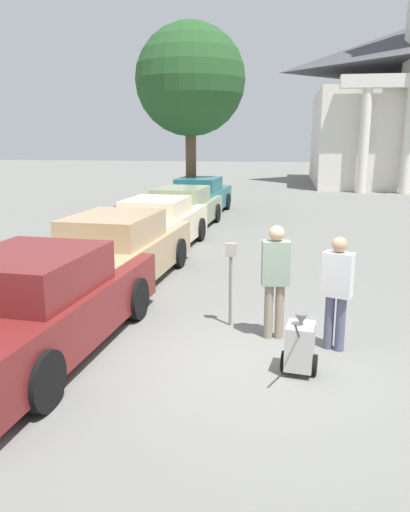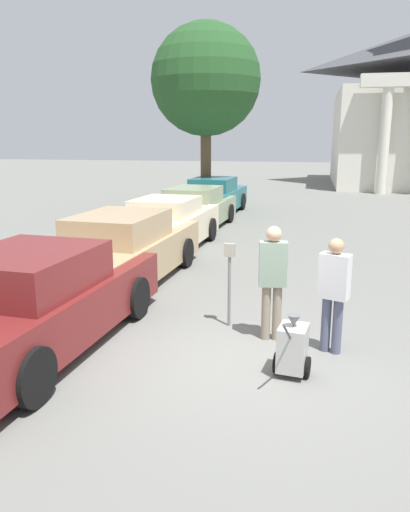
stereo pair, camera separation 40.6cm
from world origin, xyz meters
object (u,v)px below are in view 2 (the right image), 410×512
object	(u,v)px
person_worker	(273,276)
person_supervisor	(334,289)
parked_car_maroon	(37,302)
parked_car_cream	(168,225)
parked_car_sage	(195,209)
parked_car_teal	(214,197)
parked_car_tan	(123,251)
parking_meter	(230,269)
equipment_cart	(293,348)

from	to	relation	value
person_worker	person_supervisor	xyz separation A→B (m)	(0.90, -0.30, -0.06)
person_worker	person_supervisor	world-z (taller)	person_worker
parked_car_maroon	parked_car_cream	world-z (taller)	parked_car_maroon
parked_car_sage	parked_car_teal	xyz separation A→B (m)	(0.00, 3.47, 0.03)
parked_car_maroon	person_worker	xyz separation A→B (m)	(3.38, 1.05, 0.32)
parked_car_maroon	parked_car_sage	bearing A→B (deg)	93.58
parked_car_tan	parking_meter	bearing A→B (deg)	-34.04
parked_car_cream	equipment_cart	bearing A→B (deg)	-58.56
parked_car_sage	parked_car_teal	distance (m)	3.47
parked_car_cream	person_supervisor	bearing A→B (deg)	-51.95
person_worker	parked_car_teal	bearing A→B (deg)	-82.60
parked_car_sage	person_supervisor	bearing A→B (deg)	-62.32
person_supervisor	parking_meter	bearing A→B (deg)	-2.95
parked_car_sage	parked_car_teal	size ratio (longest dim) A/B	1.04
parking_meter	equipment_cart	bearing A→B (deg)	-55.21
equipment_cart	parked_car_maroon	bearing A→B (deg)	-174.14
parked_car_cream	person_supervisor	world-z (taller)	person_supervisor
parking_meter	person_worker	size ratio (longest dim) A/B	0.79
parking_meter	parked_car_sage	bearing A→B (deg)	106.66
parked_car_cream	person_worker	world-z (taller)	person_worker
parked_car_maroon	parking_meter	xyz separation A→B (m)	(2.65, 1.48, 0.27)
parked_car_sage	parking_meter	distance (m)	9.24
person_worker	person_supervisor	size ratio (longest dim) A/B	1.05
parked_car_sage	parked_car_teal	world-z (taller)	parked_car_teal
person_worker	equipment_cart	size ratio (longest dim) A/B	1.79
parked_car_sage	person_worker	xyz separation A→B (m)	(3.38, -9.27, 0.36)
parked_car_teal	person_worker	xyz separation A→B (m)	(3.38, -12.74, 0.33)
equipment_cart	parking_meter	bearing A→B (deg)	132.49
parked_car_maroon	parked_car_sage	xyz separation A→B (m)	(-0.00, 10.32, -0.04)
parked_car_maroon	equipment_cart	xyz separation A→B (m)	(3.75, -0.12, -0.32)
parked_car_maroon	parked_car_teal	world-z (taller)	parked_car_maroon
person_supervisor	parked_car_teal	bearing A→B (deg)	-50.80
parked_car_sage	person_worker	world-z (taller)	person_worker
person_worker	parking_meter	bearing A→B (deg)	-37.63
parked_car_tan	parked_car_teal	size ratio (longest dim) A/B	1.08
parked_car_tan	person_supervisor	bearing A→B (deg)	-29.29
parked_car_tan	parked_car_sage	distance (m)	6.80
parked_car_sage	person_worker	size ratio (longest dim) A/B	2.86
parked_car_cream	equipment_cart	size ratio (longest dim) A/B	4.75
person_worker	parked_car_tan	bearing A→B (deg)	-43.57
parked_car_teal	person_worker	world-z (taller)	person_worker
parked_car_cream	person_supervisor	size ratio (longest dim) A/B	2.79
parking_meter	person_worker	bearing A→B (deg)	-30.17
parked_car_maroon	parked_car_teal	bearing A→B (deg)	93.58
parked_car_sage	parking_meter	world-z (taller)	parked_car_sage
parked_car_sage	person_supervisor	distance (m)	10.49
parked_car_sage	equipment_cart	distance (m)	11.10
parking_meter	parked_car_tan	bearing A→B (deg)	142.38
parked_car_tan	parked_car_sage	bearing A→B (deg)	93.58
parked_car_maroon	equipment_cart	bearing A→B (deg)	1.75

